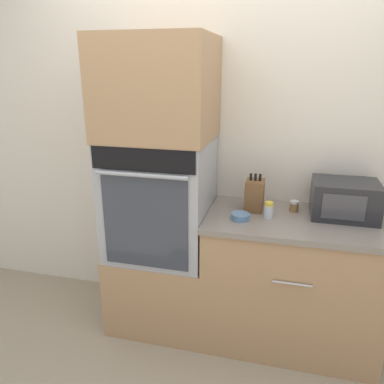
# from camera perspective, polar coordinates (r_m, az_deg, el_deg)

# --- Properties ---
(ground_plane) EXTENTS (12.00, 12.00, 0.00)m
(ground_plane) POSITION_cam_1_polar(r_m,az_deg,el_deg) (2.65, 1.04, -23.32)
(ground_plane) COLOR gray
(wall_back) EXTENTS (8.00, 0.05, 2.50)m
(wall_back) POSITION_cam_1_polar(r_m,az_deg,el_deg) (2.64, 4.35, 7.15)
(wall_back) COLOR beige
(wall_back) RESTS_ON ground_plane
(oven_cabinet_base) EXTENTS (0.67, 0.60, 0.55)m
(oven_cabinet_base) POSITION_cam_1_polar(r_m,az_deg,el_deg) (2.79, -4.41, -13.86)
(oven_cabinet_base) COLOR #A87F56
(oven_cabinet_base) RESTS_ON ground_plane
(wall_oven) EXTENTS (0.65, 0.64, 0.78)m
(wall_oven) POSITION_cam_1_polar(r_m,az_deg,el_deg) (2.49, -4.82, -0.81)
(wall_oven) COLOR #9EA0A5
(wall_oven) RESTS_ON oven_cabinet_base
(oven_cabinet_upper) EXTENTS (0.67, 0.60, 0.61)m
(oven_cabinet_upper) POSITION_cam_1_polar(r_m,az_deg,el_deg) (2.36, -5.26, 15.43)
(oven_cabinet_upper) COLOR #A87F56
(oven_cabinet_upper) RESTS_ON wall_oven
(counter_unit) EXTENTS (1.10, 0.63, 0.88)m
(counter_unit) POSITION_cam_1_polar(r_m,az_deg,el_deg) (2.59, 14.71, -12.92)
(counter_unit) COLOR #A87F56
(counter_unit) RESTS_ON ground_plane
(microwave) EXTENTS (0.39, 0.30, 0.23)m
(microwave) POSITION_cam_1_polar(r_m,az_deg,el_deg) (2.48, 22.22, -1.03)
(microwave) COLOR #232326
(microwave) RESTS_ON counter_unit
(knife_block) EXTENTS (0.12, 0.15, 0.24)m
(knife_block) POSITION_cam_1_polar(r_m,az_deg,el_deg) (2.44, 9.50, -0.46)
(knife_block) COLOR brown
(knife_block) RESTS_ON counter_unit
(bowl) EXTENTS (0.11, 0.11, 0.04)m
(bowl) POSITION_cam_1_polar(r_m,az_deg,el_deg) (2.30, 7.39, -3.72)
(bowl) COLOR #517599
(bowl) RESTS_ON counter_unit
(condiment_jar_near) EXTENTS (0.06, 0.06, 0.07)m
(condiment_jar_near) POSITION_cam_1_polar(r_m,az_deg,el_deg) (2.49, 15.30, -2.12)
(condiment_jar_near) COLOR brown
(condiment_jar_near) RESTS_ON counter_unit
(condiment_jar_mid) EXTENTS (0.06, 0.06, 0.10)m
(condiment_jar_mid) POSITION_cam_1_polar(r_m,az_deg,el_deg) (2.35, 11.60, -2.72)
(condiment_jar_mid) COLOR silver
(condiment_jar_mid) RESTS_ON counter_unit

